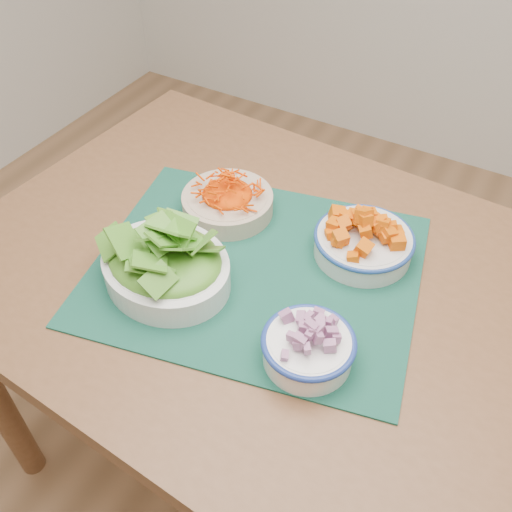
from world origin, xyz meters
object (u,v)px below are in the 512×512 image
at_px(carrot_bowl, 227,199).
at_px(onion_bowl, 309,344).
at_px(placemat, 256,269).
at_px(lettuce_bowl, 165,260).
at_px(squash_bowl, 364,238).
at_px(table, 290,314).

distance_m(carrot_bowl, onion_bowl, 0.38).
bearing_deg(onion_bowl, placemat, 141.85).
xyz_separation_m(placemat, lettuce_bowl, (-0.12, -0.11, 0.05)).
bearing_deg(squash_bowl, table, -123.79).
distance_m(table, placemat, 0.12).
bearing_deg(squash_bowl, onion_bowl, -86.30).
distance_m(table, carrot_bowl, 0.26).
bearing_deg(lettuce_bowl, table, 40.74).
bearing_deg(lettuce_bowl, placemat, 50.97).
bearing_deg(carrot_bowl, table, -26.85).
bearing_deg(lettuce_bowl, onion_bowl, 4.28).
height_order(squash_bowl, onion_bowl, squash_bowl).
xyz_separation_m(table, placemat, (-0.07, -0.01, 0.10)).
bearing_deg(table, carrot_bowl, 156.74).
height_order(table, lettuce_bowl, lettuce_bowl).
distance_m(placemat, onion_bowl, 0.22).
bearing_deg(onion_bowl, carrot_bowl, 140.82).
distance_m(placemat, carrot_bowl, 0.17).
distance_m(squash_bowl, onion_bowl, 0.26).
xyz_separation_m(placemat, squash_bowl, (0.15, 0.13, 0.04)).
height_order(table, carrot_bowl, carrot_bowl).
distance_m(table, squash_bowl, 0.20).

